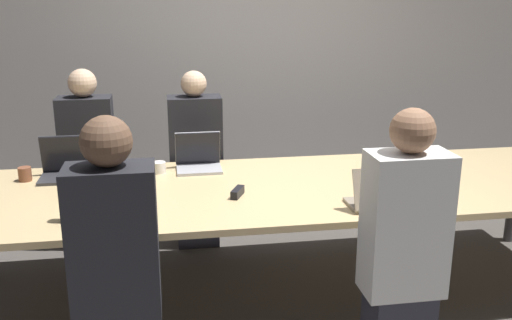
{
  "coord_description": "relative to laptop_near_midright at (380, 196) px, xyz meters",
  "views": [
    {
      "loc": [
        -0.73,
        -3.4,
        1.9
      ],
      "look_at": [
        -0.16,
        0.1,
        0.88
      ],
      "focal_mm": 40.0,
      "sensor_mm": 36.0,
      "label": 1
    }
  ],
  "objects": [
    {
      "name": "person_far_left",
      "position": [
        -1.78,
        1.43,
        -0.13
      ],
      "size": [
        0.4,
        0.24,
        1.39
      ],
      "color": "#2D2D38",
      "rests_on": "ground_plane"
    },
    {
      "name": "laptop_near_left",
      "position": [
        -1.46,
        -0.03,
        0.0
      ],
      "size": [
        0.32,
        0.25,
        0.25
      ],
      "rotation": [
        0.0,
        0.0,
        3.14
      ],
      "color": "#B7B7BC",
      "rests_on": "conference_table"
    },
    {
      "name": "stapler",
      "position": [
        -0.78,
        0.33,
        -0.05
      ],
      "size": [
        0.1,
        0.15,
        0.05
      ],
      "rotation": [
        0.0,
        0.0,
        -0.44
      ],
      "color": "black",
      "rests_on": "conference_table"
    },
    {
      "name": "laptop_far_left",
      "position": [
        -1.86,
        0.9,
        0.01
      ],
      "size": [
        0.33,
        0.27,
        0.28
      ],
      "color": "#333338",
      "rests_on": "conference_table"
    },
    {
      "name": "cup_near_midright",
      "position": [
        0.27,
        0.08,
        -0.03
      ],
      "size": [
        0.08,
        0.08,
        0.08
      ],
      "color": "brown",
      "rests_on": "conference_table"
    },
    {
      "name": "cup_far_midleft",
      "position": [
        -1.25,
        0.89,
        -0.03
      ],
      "size": [
        0.09,
        0.09,
        0.08
      ],
      "color": "white",
      "rests_on": "conference_table"
    },
    {
      "name": "person_near_left",
      "position": [
        -1.45,
        -0.45,
        -0.11
      ],
      "size": [
        0.4,
        0.24,
        1.41
      ],
      "rotation": [
        0.0,
        0.0,
        3.14
      ],
      "color": "#2D2D38",
      "rests_on": "ground_plane"
    },
    {
      "name": "laptop_near_midright",
      "position": [
        0.0,
        0.0,
        0.0
      ],
      "size": [
        0.34,
        0.25,
        0.24
      ],
      "rotation": [
        0.0,
        0.0,
        3.14
      ],
      "color": "gray",
      "rests_on": "conference_table"
    },
    {
      "name": "bottle_near_left",
      "position": [
        -1.74,
        0.08,
        0.03
      ],
      "size": [
        0.07,
        0.07,
        0.23
      ],
      "color": "#ADD1E0",
      "rests_on": "conference_table"
    },
    {
      "name": "ground_plane",
      "position": [
        -0.46,
        0.48,
        -0.8
      ],
      "size": [
        24.0,
        24.0,
        0.0
      ],
      "primitive_type": "plane",
      "color": "#4C4742"
    },
    {
      "name": "person_far_midleft",
      "position": [
        -0.97,
        1.32,
        -0.14
      ],
      "size": [
        0.4,
        0.24,
        1.38
      ],
      "color": "#2D2D38",
      "rests_on": "ground_plane"
    },
    {
      "name": "bottle_far_left",
      "position": [
        -1.6,
        0.71,
        0.04
      ],
      "size": [
        0.07,
        0.07,
        0.26
      ],
      "color": "green",
      "rests_on": "conference_table"
    },
    {
      "name": "curtain_wall",
      "position": [
        -0.46,
        2.46,
        0.6
      ],
      "size": [
        12.0,
        0.06,
        2.8
      ],
      "color": "#BCB7B2",
      "rests_on": "ground_plane"
    },
    {
      "name": "conference_table",
      "position": [
        -0.46,
        0.48,
        -0.12
      ],
      "size": [
        4.31,
        1.32,
        0.73
      ],
      "color": "#D6B77F",
      "rests_on": "ground_plane"
    },
    {
      "name": "cup_far_left",
      "position": [
        -2.12,
        0.85,
        -0.02
      ],
      "size": [
        0.08,
        0.08,
        0.09
      ],
      "color": "brown",
      "rests_on": "conference_table"
    },
    {
      "name": "laptop_far_midleft",
      "position": [
        -0.97,
        0.94,
        0.0
      ],
      "size": [
        0.32,
        0.25,
        0.26
      ],
      "color": "#B7B7BC",
      "rests_on": "conference_table"
    },
    {
      "name": "person_near_midright",
      "position": [
        -0.04,
        -0.45,
        -0.12
      ],
      "size": [
        0.4,
        0.24,
        1.4
      ],
      "rotation": [
        0.0,
        0.0,
        3.14
      ],
      "color": "#2D2D38",
      "rests_on": "ground_plane"
    }
  ]
}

